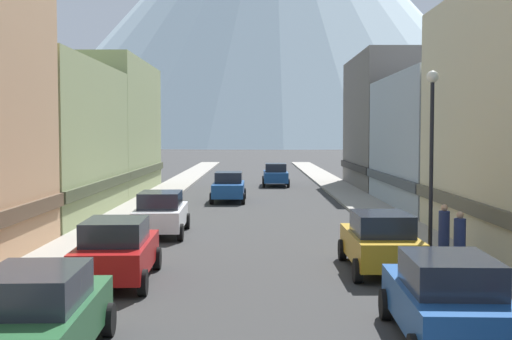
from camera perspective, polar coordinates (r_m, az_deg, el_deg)
sidewalk_left at (r=42.45m, az=-8.34°, el=-2.35°), size 2.50×100.00×0.15m
sidewalk_right at (r=42.43m, az=8.61°, el=-2.35°), size 2.50×100.00×0.15m
storefront_left_2 at (r=34.21m, az=-18.65°, el=2.22°), size 7.29×13.39×7.61m
storefront_left_3 at (r=47.19m, az=-13.24°, el=3.37°), size 7.11×13.53×9.05m
storefront_right_2 at (r=38.58m, az=17.87°, el=2.14°), size 8.80×13.18×7.35m
storefront_right_3 at (r=51.39m, az=13.00°, el=3.83°), size 8.10×12.88×9.92m
car_left_0 at (r=12.60m, az=-18.04°, el=-11.87°), size 2.21×4.47×1.78m
car_left_1 at (r=18.87m, az=-11.67°, el=-6.76°), size 2.21×4.47×1.78m
car_left_2 at (r=27.22m, az=-7.95°, el=-3.68°), size 2.16×4.45×1.78m
car_right_0 at (r=13.69m, az=16.33°, el=-10.63°), size 2.21×4.47×1.78m
car_right_1 at (r=20.30m, az=10.88°, el=-6.05°), size 2.07×4.40×1.78m
car_driving_0 at (r=40.24m, az=-2.15°, el=-1.44°), size 2.06×4.40×1.78m
car_driving_1 at (r=51.96m, az=1.92°, el=-0.40°), size 2.06×4.40×1.78m
pedestrian_0 at (r=21.10m, az=17.36°, el=-5.79°), size 0.36×0.36×1.63m
pedestrian_1 at (r=22.68m, az=16.11°, el=-5.11°), size 0.36×0.36×1.66m
streetlamp_right at (r=20.58m, az=15.12°, el=2.65°), size 0.36×0.36×5.86m
mountain_backdrop at (r=272.12m, az=1.74°, el=14.45°), size 200.30×200.30×114.69m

